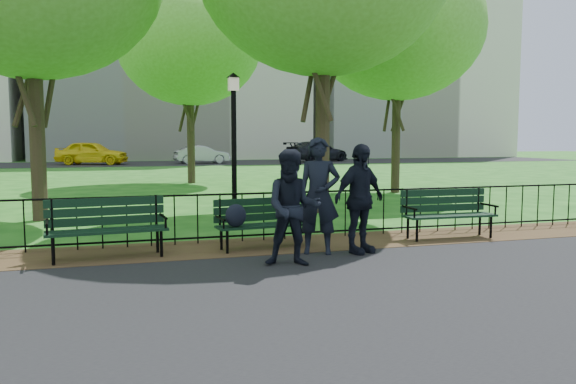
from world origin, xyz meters
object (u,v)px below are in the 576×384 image
object	(u,v)px
taxi	(92,153)
sedan_dark	(317,151)
lamppost	(234,144)
person_right	(359,199)
tree_far_c	(189,44)
tree_mid_e	(398,27)
sedan_silver	(202,155)
person_left	(319,196)
park_bench_right_a	(447,208)
park_bench_left_a	(107,221)
person_mid	(293,208)
park_bench_main	(253,217)

from	to	relation	value
taxi	sedan_dark	xyz separation A→B (m)	(17.13, 0.66, -0.04)
lamppost	person_right	world-z (taller)	lamppost
tree_far_c	taxi	size ratio (longest dim) A/B	1.68
lamppost	sedan_dark	bearing A→B (deg)	67.71
tree_mid_e	sedan_silver	xyz separation A→B (m)	(-3.42, 24.15, -4.94)
person_left	taxi	bearing A→B (deg)	119.61
park_bench_right_a	sedan_silver	size ratio (longest dim) A/B	0.44
park_bench_right_a	taxi	world-z (taller)	taxi
tree_mid_e	sedan_silver	distance (m)	24.89
park_bench_left_a	person_mid	distance (m)	2.96
park_bench_left_a	sedan_dark	distance (m)	36.99
park_bench_main	person_left	size ratio (longest dim) A/B	0.90
person_right	lamppost	bearing A→B (deg)	93.08
park_bench_main	park_bench_right_a	bearing A→B (deg)	-5.99
person_right	sedan_dark	world-z (taller)	person_right
tree_mid_e	tree_far_c	xyz separation A→B (m)	(-6.30, 6.13, 0.11)
park_bench_left_a	person_right	xyz separation A→B (m)	(3.92, -0.76, 0.31)
tree_far_c	sedan_dark	xyz separation A→B (m)	(12.30, 19.09, -4.91)
tree_far_c	person_mid	bearing A→B (deg)	-91.42
park_bench_main	park_bench_right_a	xyz separation A→B (m)	(3.74, 0.06, 0.01)
person_left	sedan_silver	size ratio (longest dim) A/B	0.47
tree_mid_e	person_left	distance (m)	11.86
tree_far_c	sedan_silver	size ratio (longest dim) A/B	2.05
person_right	park_bench_left_a	bearing A→B (deg)	146.86
tree_far_c	sedan_silver	world-z (taller)	tree_far_c
park_bench_main	tree_far_c	distance (m)	15.48
taxi	park_bench_right_a	bearing A→B (deg)	-149.29
person_left	park_bench_main	bearing A→B (deg)	167.28
lamppost	sedan_silver	world-z (taller)	lamppost
tree_far_c	park_bench_left_a	bearing A→B (deg)	-101.69
park_bench_main	sedan_dark	distance (m)	36.09
person_right	sedan_silver	world-z (taller)	person_right
tree_mid_e	sedan_silver	size ratio (longest dim) A/B	2.01
park_bench_left_a	tree_mid_e	size ratio (longest dim) A/B	0.23
person_left	sedan_dark	world-z (taller)	person_left
person_left	tree_far_c	bearing A→B (deg)	111.97
park_bench_right_a	sedan_silver	bearing A→B (deg)	91.52
park_bench_left_a	sedan_silver	xyz separation A→B (m)	(5.90, 32.60, 0.09)
tree_mid_e	sedan_silver	world-z (taller)	tree_mid_e
person_left	person_right	distance (m)	0.67
sedan_dark	person_mid	bearing A→B (deg)	138.09
park_bench_main	person_left	world-z (taller)	person_left
person_left	sedan_silver	xyz separation A→B (m)	(2.62, 33.23, -0.27)
park_bench_left_a	tree_far_c	distance (m)	15.75
tree_far_c	taxi	xyz separation A→B (m)	(-4.83, 18.44, -4.88)
person_left	sedan_dark	bearing A→B (deg)	91.65
person_mid	person_right	size ratio (longest dim) A/B	0.96
park_bench_right_a	sedan_dark	size ratio (longest dim) A/B	0.32
tree_far_c	person_left	bearing A→B (deg)	-89.03
person_mid	sedan_silver	xyz separation A→B (m)	(3.27, 33.94, -0.19)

